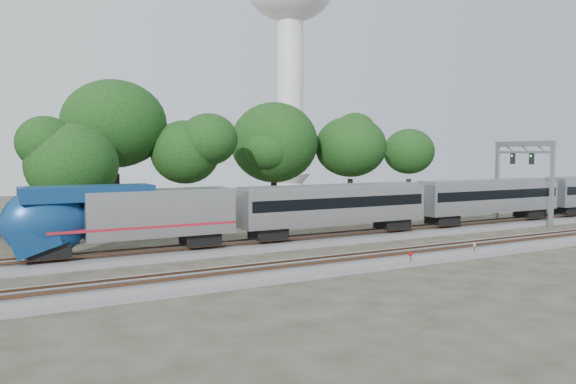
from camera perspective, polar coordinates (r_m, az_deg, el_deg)
ground at (r=44.18m, az=4.24°, el=-6.48°), size 160.00×160.00×0.00m
track_far at (r=49.19m, az=0.39°, el=-5.15°), size 160.00×5.00×0.73m
track_near at (r=40.91m, az=7.34°, el=-7.05°), size 160.00×5.00×0.73m
train at (r=72.36m, az=25.04°, el=-0.05°), size 116.72×3.34×4.92m
switch_stand_red at (r=40.63m, az=12.32°, el=-6.47°), size 0.35×0.07×1.10m
switch_stand_white at (r=45.74m, az=18.41°, el=-5.39°), size 0.35×0.14×1.14m
switch_lever at (r=43.18m, az=15.28°, el=-6.65°), size 0.55×0.38×0.30m
water_tower at (r=100.39m, az=0.23°, el=17.98°), size 15.73×15.73×43.56m
signal_gantry at (r=68.48m, az=22.82°, el=2.67°), size 0.65×7.68×9.34m
tree_2 at (r=52.37m, az=-21.09°, el=2.58°), size 7.11×7.11×10.02m
tree_3 at (r=59.68m, az=-17.22°, el=6.61°), size 11.12×11.12×15.67m
tree_4 at (r=59.24m, az=-10.38°, el=3.98°), size 8.22×8.22×11.59m
tree_5 at (r=68.00m, az=-1.45°, el=5.02°), size 9.41×9.41×13.26m
tree_6 at (r=70.96m, az=6.36°, el=4.58°), size 8.93×8.93×12.60m
tree_7 at (r=78.98m, az=12.19°, el=4.03°), size 8.34×8.34×11.76m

